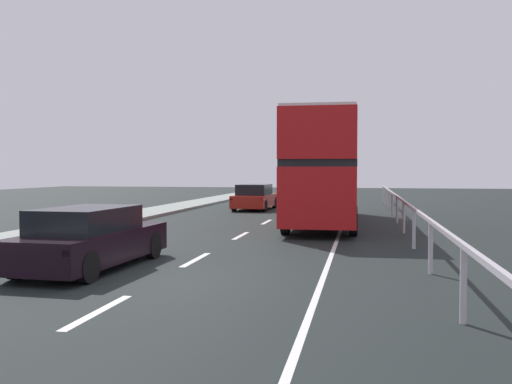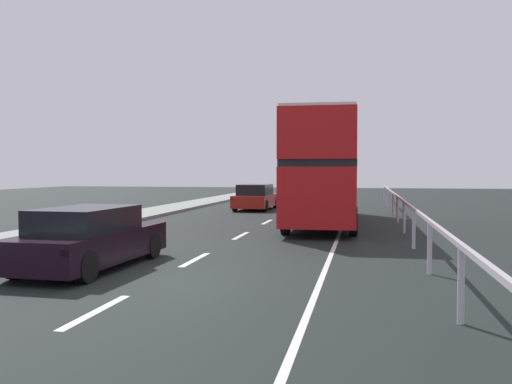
{
  "view_description": "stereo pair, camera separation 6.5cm",
  "coord_description": "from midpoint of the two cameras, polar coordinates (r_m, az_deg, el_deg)",
  "views": [
    {
      "loc": [
        4.01,
        -10.6,
        2.19
      ],
      "look_at": [
        0.51,
        7.32,
        1.48
      ],
      "focal_mm": 38.33,
      "sensor_mm": 36.0,
      "label": 1
    },
    {
      "loc": [
        4.07,
        -10.59,
        2.19
      ],
      "look_at": [
        0.51,
        7.32,
        1.48
      ],
      "focal_mm": 38.33,
      "sensor_mm": 36.0,
      "label": 2
    }
  ],
  "objects": [
    {
      "name": "double_decker_bus_red",
      "position": [
        22.73,
        7.32,
        2.52
      ],
      "size": [
        2.78,
        11.54,
        4.31
      ],
      "rotation": [
        0.0,
        0.0,
        0.02
      ],
      "color": "#B31415",
      "rests_on": "ground"
    },
    {
      "name": "sedan_car_ahead",
      "position": [
        30.62,
        0.02,
        -0.58
      ],
      "size": [
        1.96,
        4.34,
        1.43
      ],
      "rotation": [
        0.0,
        0.0,
        -0.02
      ],
      "color": "maroon",
      "rests_on": "ground"
    },
    {
      "name": "lane_paint_markings",
      "position": [
        19.19,
        5.31,
        -4.31
      ],
      "size": [
        3.37,
        46.0,
        0.01
      ],
      "color": "silver",
      "rests_on": "ground"
    },
    {
      "name": "hatchback_car_near",
      "position": [
        12.79,
        -16.84,
        -4.69
      ],
      "size": [
        1.92,
        4.54,
        1.38
      ],
      "rotation": [
        0.0,
        0.0,
        -0.04
      ],
      "color": "black",
      "rests_on": "ground"
    },
    {
      "name": "ground_plane",
      "position": [
        11.56,
        -9.55,
        -8.96
      ],
      "size": [
        74.79,
        120.0,
        0.1
      ],
      "primitive_type": "cube",
      "color": "black"
    },
    {
      "name": "bridge_side_railing",
      "position": [
        19.68,
        15.3,
        -1.47
      ],
      "size": [
        0.1,
        42.0,
        1.16
      ],
      "color": "#B9B1BA",
      "rests_on": "ground"
    }
  ]
}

